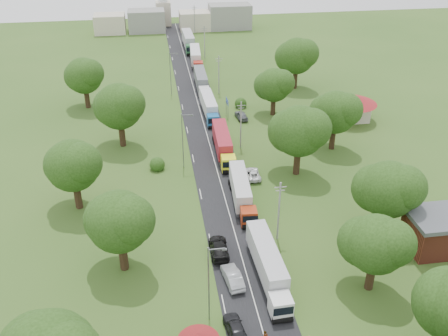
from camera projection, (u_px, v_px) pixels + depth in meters
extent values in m
plane|color=#30521B|center=(229.00, 214.00, 73.54)|extent=(260.00, 260.00, 0.00)
cube|color=black|center=(212.00, 152.00, 90.78)|extent=(8.00, 200.00, 0.04)
cylinder|color=slate|center=(228.00, 111.00, 102.37)|extent=(0.12, 0.12, 4.00)
cylinder|color=slate|center=(226.00, 106.00, 104.44)|extent=(0.12, 0.12, 4.00)
cube|color=navy|center=(227.00, 101.00, 102.62)|extent=(0.06, 3.00, 1.00)
cube|color=silver|center=(227.00, 101.00, 102.62)|extent=(0.07, 3.10, 0.06)
cylinder|color=gray|center=(279.00, 212.00, 66.03)|extent=(0.24, 0.24, 9.00)
cube|color=gray|center=(280.00, 187.00, 64.17)|extent=(1.60, 0.10, 0.10)
cube|color=gray|center=(280.00, 191.00, 64.41)|extent=(1.20, 0.10, 0.10)
cylinder|color=gray|center=(241.00, 125.00, 90.16)|extent=(0.24, 0.24, 9.00)
cube|color=gray|center=(241.00, 105.00, 88.30)|extent=(1.60, 0.10, 0.10)
cube|color=gray|center=(241.00, 108.00, 88.54)|extent=(1.20, 0.10, 0.10)
cylinder|color=gray|center=(219.00, 75.00, 114.29)|extent=(0.24, 0.24, 9.00)
cube|color=gray|center=(219.00, 59.00, 112.42)|extent=(1.60, 0.10, 0.10)
cube|color=gray|center=(219.00, 61.00, 112.67)|extent=(1.20, 0.10, 0.10)
cylinder|color=gray|center=(205.00, 42.00, 138.41)|extent=(0.24, 0.24, 9.00)
cube|color=gray|center=(204.00, 29.00, 136.55)|extent=(1.60, 0.10, 0.10)
cube|color=gray|center=(204.00, 31.00, 136.80)|extent=(1.20, 0.10, 0.10)
cylinder|color=gray|center=(194.00, 20.00, 162.54)|extent=(0.24, 0.24, 9.00)
cube|color=gray|center=(194.00, 8.00, 160.68)|extent=(1.60, 0.10, 0.10)
cube|color=gray|center=(194.00, 9.00, 160.93)|extent=(1.20, 0.10, 0.10)
cylinder|color=slate|center=(209.00, 285.00, 53.14)|extent=(0.16, 0.16, 10.00)
cube|color=slate|center=(217.00, 249.00, 50.95)|extent=(1.80, 0.10, 0.10)
cube|color=slate|center=(224.00, 250.00, 51.13)|extent=(0.50, 0.22, 0.15)
cylinder|color=slate|center=(183.00, 141.00, 83.30)|extent=(0.16, 0.16, 10.00)
cube|color=slate|center=(187.00, 115.00, 81.11)|extent=(1.80, 0.10, 0.10)
cube|color=slate|center=(192.00, 115.00, 81.29)|extent=(0.50, 0.22, 0.15)
cylinder|color=slate|center=(170.00, 74.00, 113.46)|extent=(0.16, 0.16, 10.00)
cube|color=slate|center=(173.00, 53.00, 111.27)|extent=(1.80, 0.10, 0.10)
cube|color=slate|center=(177.00, 54.00, 111.45)|extent=(0.50, 0.22, 0.15)
cylinder|color=#382616|center=(370.00, 276.00, 58.93)|extent=(1.04, 1.04, 3.85)
sphere|color=#1C350E|center=(376.00, 244.00, 56.64)|extent=(7.00, 7.00, 7.00)
sphere|color=#1C350E|center=(392.00, 243.00, 55.58)|extent=(5.50, 5.50, 5.50)
sphere|color=#1C350E|center=(363.00, 242.00, 57.83)|extent=(6.00, 6.00, 6.00)
cylinder|color=#382616|center=(383.00, 221.00, 68.25)|extent=(1.08, 1.08, 4.20)
sphere|color=#1C350E|center=(389.00, 189.00, 65.74)|extent=(7.70, 7.70, 7.70)
sphere|color=#1C350E|center=(404.00, 188.00, 64.57)|extent=(6.05, 6.05, 6.05)
sphere|color=#1C350E|center=(376.00, 188.00, 67.05)|extent=(6.60, 6.60, 6.60)
cylinder|color=#382616|center=(297.00, 162.00, 82.76)|extent=(1.12, 1.12, 4.55)
sphere|color=#1C350E|center=(299.00, 131.00, 80.03)|extent=(8.40, 8.40, 8.40)
sphere|color=#1C350E|center=(311.00, 129.00, 78.75)|extent=(6.60, 6.60, 6.60)
sphere|color=#1C350E|center=(289.00, 131.00, 81.45)|extent=(7.20, 7.20, 7.20)
cylinder|color=#382616|center=(332.00, 138.00, 90.92)|extent=(1.08, 1.08, 4.20)
sphere|color=#1C350E|center=(336.00, 112.00, 88.41)|extent=(7.70, 7.70, 7.70)
sphere|color=#1C350E|center=(346.00, 110.00, 87.24)|extent=(6.05, 6.05, 6.05)
sphere|color=#1C350E|center=(327.00, 112.00, 89.72)|extent=(6.60, 6.60, 6.60)
cylinder|color=#382616|center=(273.00, 106.00, 104.73)|extent=(1.04, 1.04, 3.85)
sphere|color=#1C350E|center=(274.00, 85.00, 102.44)|extent=(7.00, 7.00, 7.00)
sphere|color=#1C350E|center=(282.00, 83.00, 101.38)|extent=(5.50, 5.50, 5.50)
sphere|color=#1C350E|center=(268.00, 85.00, 103.63)|extent=(6.00, 6.00, 6.00)
cylinder|color=#382616|center=(295.00, 79.00, 118.67)|extent=(1.12, 1.12, 4.55)
sphere|color=#1C350E|center=(297.00, 56.00, 115.94)|extent=(8.40, 8.40, 8.40)
sphere|color=#1C350E|center=(305.00, 53.00, 114.66)|extent=(6.60, 6.60, 6.60)
sphere|color=#1C350E|center=(290.00, 57.00, 117.37)|extent=(7.20, 7.20, 7.20)
cylinder|color=#382616|center=(123.00, 255.00, 61.92)|extent=(1.08, 1.08, 4.20)
sphere|color=#1C350E|center=(119.00, 221.00, 59.41)|extent=(7.70, 7.70, 7.70)
sphere|color=#1C350E|center=(130.00, 220.00, 58.24)|extent=(6.05, 6.05, 6.05)
sphere|color=#1C350E|center=(111.00, 219.00, 60.72)|extent=(6.60, 6.60, 6.60)
cylinder|color=#382616|center=(78.00, 196.00, 73.93)|extent=(1.08, 1.08, 4.20)
sphere|color=#1C350E|center=(73.00, 165.00, 71.42)|extent=(7.70, 7.70, 7.70)
sphere|color=#1C350E|center=(81.00, 163.00, 70.25)|extent=(6.05, 6.05, 6.05)
sphere|color=#1C350E|center=(66.00, 165.00, 72.73)|extent=(6.60, 6.60, 6.60)
cylinder|color=#382616|center=(122.00, 135.00, 91.87)|extent=(1.12, 1.12, 4.55)
sphere|color=#1C350E|center=(119.00, 106.00, 89.13)|extent=(8.40, 8.40, 8.40)
sphere|color=#1C350E|center=(127.00, 104.00, 87.86)|extent=(6.60, 6.60, 6.60)
sphere|color=#1C350E|center=(113.00, 107.00, 90.56)|extent=(7.20, 7.20, 7.20)
cylinder|color=#382616|center=(87.00, 98.00, 108.13)|extent=(1.08, 1.08, 4.20)
sphere|color=#1C350E|center=(84.00, 76.00, 105.62)|extent=(7.70, 7.70, 7.70)
sphere|color=#1C350E|center=(90.00, 73.00, 104.45)|extent=(6.05, 6.05, 6.05)
sphere|color=#1C350E|center=(80.00, 76.00, 106.93)|extent=(6.60, 6.60, 6.60)
cube|color=maroon|center=(439.00, 233.00, 65.50)|extent=(8.00, 6.00, 4.60)
cube|color=#47494F|center=(443.00, 217.00, 64.22)|extent=(8.60, 6.60, 0.60)
cube|color=beige|center=(350.00, 111.00, 102.36)|extent=(7.00, 5.00, 4.00)
cone|color=maroon|center=(352.00, 98.00, 100.94)|extent=(10.08, 10.08, 1.80)
cube|color=gray|center=(147.00, 21.00, 165.30)|extent=(12.00, 8.00, 7.00)
cube|color=beige|center=(195.00, 21.00, 167.65)|extent=(10.00, 8.00, 6.00)
cube|color=gray|center=(230.00, 16.00, 168.74)|extent=(14.00, 8.00, 8.00)
cube|color=beige|center=(110.00, 24.00, 163.97)|extent=(10.00, 8.00, 6.00)
cube|color=beige|center=(164.00, 13.00, 172.74)|extent=(5.00, 5.00, 8.00)
cube|color=white|center=(281.00, 306.00, 55.20)|extent=(2.45, 2.45, 2.47)
cube|color=black|center=(284.00, 311.00, 54.00)|extent=(2.28, 0.09, 1.09)
cube|color=slate|center=(283.00, 320.00, 54.71)|extent=(2.18, 0.32, 0.35)
cube|color=slate|center=(266.00, 270.00, 61.56)|extent=(2.62, 11.44, 0.30)
cube|color=#BAB9BE|center=(266.00, 257.00, 60.94)|extent=(2.83, 11.74, 2.97)
cylinder|color=black|center=(282.00, 319.00, 54.95)|extent=(2.33, 0.99, 0.99)
cylinder|color=black|center=(278.00, 307.00, 56.48)|extent=(2.33, 0.99, 0.99)
cylinder|color=black|center=(260.00, 254.00, 64.66)|extent=(2.33, 0.99, 0.99)
cylinder|color=black|center=(258.00, 247.00, 65.94)|extent=(2.33, 0.99, 0.99)
cube|color=#9C2F11|center=(249.00, 216.00, 70.36)|extent=(2.40, 2.40, 2.35)
cube|color=black|center=(250.00, 219.00, 69.22)|extent=(2.16, 0.17, 1.03)
cube|color=slate|center=(250.00, 226.00, 69.89)|extent=(2.08, 0.39, 0.33)
cube|color=slate|center=(240.00, 196.00, 76.39)|extent=(2.89, 10.92, 0.28)
cube|color=beige|center=(240.00, 186.00, 75.80)|extent=(3.10, 11.21, 2.82)
cylinder|color=black|center=(250.00, 226.00, 70.11)|extent=(2.21, 0.94, 0.94)
cylinder|color=black|center=(247.00, 219.00, 71.57)|extent=(2.21, 0.94, 0.94)
cylinder|color=black|center=(237.00, 186.00, 79.33)|extent=(2.21, 0.94, 0.94)
cylinder|color=black|center=(235.00, 182.00, 80.55)|extent=(2.21, 0.94, 0.94)
cube|color=#F3F81D|center=(228.00, 163.00, 83.82)|extent=(2.47, 2.47, 2.48)
cube|color=black|center=(230.00, 165.00, 82.62)|extent=(2.28, 0.10, 1.09)
cube|color=slate|center=(229.00, 172.00, 83.33)|extent=(2.19, 0.33, 0.35)
cube|color=slate|center=(222.00, 149.00, 90.20)|extent=(2.70, 11.49, 0.30)
cube|color=maroon|center=(222.00, 139.00, 89.58)|extent=(2.91, 11.79, 2.98)
cylinder|color=black|center=(229.00, 171.00, 83.56)|extent=(2.33, 0.99, 0.99)
cylinder|color=black|center=(228.00, 166.00, 85.10)|extent=(2.33, 0.99, 0.99)
cylinder|color=black|center=(220.00, 142.00, 93.31)|extent=(2.33, 0.99, 0.99)
cylinder|color=black|center=(218.00, 138.00, 94.60)|extent=(2.33, 0.99, 0.99)
cube|color=#185891|center=(213.00, 120.00, 99.46)|extent=(2.29, 2.29, 2.35)
cube|color=black|center=(214.00, 121.00, 98.32)|extent=(2.16, 0.06, 1.03)
cube|color=slate|center=(214.00, 127.00, 98.99)|extent=(2.07, 0.28, 0.33)
cube|color=slate|center=(209.00, 111.00, 105.50)|extent=(2.34, 10.84, 0.28)
cube|color=silver|center=(209.00, 103.00, 104.92)|extent=(2.53, 11.13, 2.82)
cylinder|color=black|center=(214.00, 127.00, 99.22)|extent=(2.21, 0.94, 0.94)
cylinder|color=black|center=(212.00, 123.00, 100.68)|extent=(2.21, 0.94, 0.94)
cylinder|color=black|center=(207.00, 106.00, 108.45)|extent=(2.21, 0.94, 0.94)
cylinder|color=black|center=(206.00, 104.00, 109.67)|extent=(2.21, 0.94, 0.94)
cube|color=silver|center=(204.00, 92.00, 113.01)|extent=(2.37, 2.37, 2.43)
cube|color=black|center=(205.00, 93.00, 111.83)|extent=(2.23, 0.06, 1.07)
cube|color=slate|center=(205.00, 98.00, 112.53)|extent=(2.14, 0.29, 0.34)
cube|color=slate|center=(201.00, 85.00, 119.25)|extent=(2.44, 11.21, 0.29)
cube|color=#595D61|center=(201.00, 78.00, 118.65)|extent=(2.64, 11.51, 2.91)
cylinder|color=black|center=(205.00, 98.00, 112.76)|extent=(2.28, 0.97, 0.97)
cylinder|color=black|center=(204.00, 95.00, 114.27)|extent=(2.28, 0.97, 0.97)
cylinder|color=black|center=(199.00, 82.00, 122.30)|extent=(2.28, 0.97, 0.97)
cylinder|color=black|center=(199.00, 80.00, 123.56)|extent=(2.28, 0.97, 0.97)
cube|color=#A72519|center=(198.00, 67.00, 129.17)|extent=(2.57, 2.57, 2.52)
cube|color=black|center=(199.00, 67.00, 127.95)|extent=(2.32, 0.17, 1.11)
cube|color=slate|center=(199.00, 72.00, 128.67)|extent=(2.23, 0.39, 0.35)
cube|color=slate|center=(196.00, 61.00, 135.65)|extent=(3.04, 11.72, 0.30)
cube|color=silver|center=(195.00, 55.00, 135.02)|extent=(3.26, 12.04, 3.03)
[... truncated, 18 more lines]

